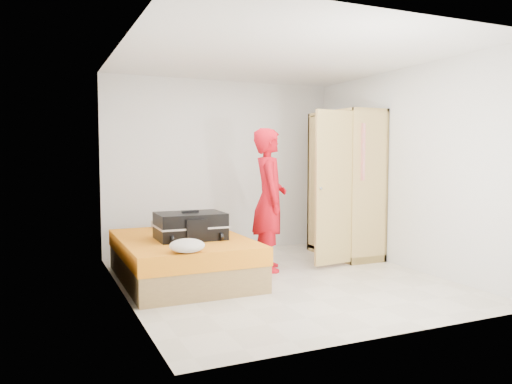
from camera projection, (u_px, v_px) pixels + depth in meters
name	position (u px, v px, depth m)	size (l,w,h in m)	color
room	(281.00, 170.00, 5.80)	(4.00, 4.02, 2.60)	beige
bed	(182.00, 258.00, 5.92)	(1.42, 2.02, 0.50)	#9A7B46
wardrobe	(344.00, 188.00, 7.18)	(1.17, 1.26, 2.10)	tan
person	(269.00, 200.00, 6.36)	(0.66, 0.43, 1.81)	red
suitcase	(190.00, 226.00, 5.79)	(0.79, 0.60, 0.34)	black
round_cushion	(187.00, 246.00, 4.99)	(0.36, 0.36, 0.14)	white
pillow	(173.00, 224.00, 6.72)	(0.53, 0.27, 0.10)	white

